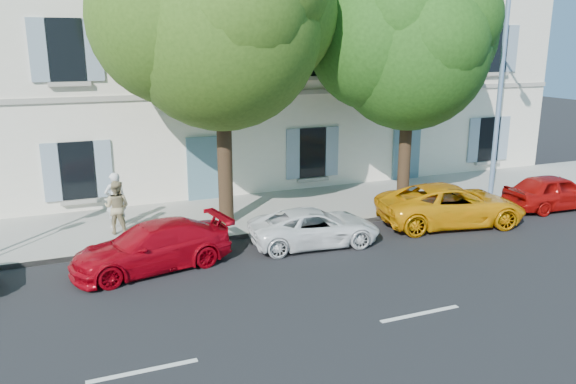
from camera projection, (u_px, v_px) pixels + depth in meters
name	position (u px, v px, depth m)	size (l,w,h in m)	color
ground	(338.00, 254.00, 15.98)	(90.00, 90.00, 0.00)	black
sidewalk	(281.00, 210.00, 19.95)	(36.00, 4.50, 0.15)	#A09E96
kerb	(306.00, 227.00, 18.00)	(36.00, 0.16, 0.16)	#9E998E
building	(231.00, 39.00, 23.60)	(28.00, 7.00, 12.00)	white
car_red_coupe	(152.00, 247.00, 14.77)	(1.72, 4.23, 1.23)	#A20411
car_white_coupe	(315.00, 227.00, 16.59)	(1.79, 3.88, 1.08)	white
car_yellow_supercar	(451.00, 205.00, 18.44)	(2.23, 4.83, 1.34)	orange
car_red_hatchback	(554.00, 192.00, 20.19)	(1.51, 3.76, 1.28)	#9F0C09
tree_left	(221.00, 30.00, 16.77)	(6.04, 6.04, 9.37)	#3A2819
tree_right	(410.00, 52.00, 19.37)	(5.43, 5.43, 8.37)	#3A2819
street_lamp	(506.00, 66.00, 19.91)	(0.30, 1.84, 8.64)	#7293BF
pedestrian_a	(115.00, 200.00, 17.59)	(0.65, 0.43, 1.78)	silver
pedestrian_b	(117.00, 207.00, 17.05)	(0.81, 0.63, 1.66)	tan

